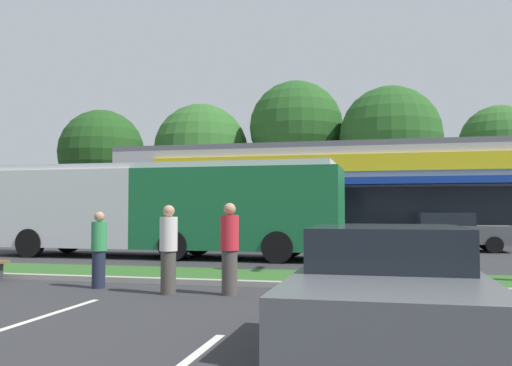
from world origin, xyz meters
name	(u,v)px	position (x,y,z in m)	size (l,w,h in m)	color
grass_median	(249,276)	(0.00, 14.00, 0.06)	(56.00, 2.20, 0.12)	#2D5B23
curb_lip	(235,283)	(0.00, 12.78, 0.06)	(56.00, 0.24, 0.12)	#99968C
parking_stripe_1	(11,327)	(-2.02, 8.00, 0.00)	(0.12, 4.80, 0.01)	silver
storefront_building	(349,194)	(1.13, 36.24, 2.67)	(26.44, 13.83, 5.33)	#BCB7AD
tree_far_left	(102,152)	(-19.69, 42.64, 6.46)	(7.09, 7.09, 10.01)	#473323
tree_left	(201,151)	(-11.67, 44.85, 6.60)	(7.94, 7.94, 10.58)	#473323
tree_mid_left	(296,128)	(-3.52, 44.75, 8.30)	(7.56, 7.56, 12.09)	#473323
tree_mid	(391,137)	(3.88, 43.03, 7.09)	(7.64, 7.64, 10.92)	#473323
tree_mid_right	(500,145)	(12.25, 46.89, 6.73)	(6.20, 6.20, 9.85)	#473323
city_bus	(161,207)	(-4.41, 19.11, 1.77)	(12.67, 2.79, 3.25)	#196638
car_0	(451,231)	(5.87, 24.41, 0.79)	(4.59, 1.91, 1.54)	#515459
car_1	(388,290)	(3.20, 7.48, 0.77)	(2.02, 4.73, 1.48)	#515459
car_2	(249,231)	(-2.49, 24.30, 0.75)	(4.62, 1.90, 1.44)	navy
pedestrian_near_bench	(99,249)	(-2.75, 11.79, 0.82)	(0.33, 0.33, 1.63)	#1E2338
pedestrian_mid	(168,249)	(-0.98, 11.33, 0.88)	(0.35, 0.35, 1.76)	#47423D
pedestrian_far	(230,249)	(0.23, 11.50, 0.91)	(0.36, 0.36, 1.80)	#47423D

